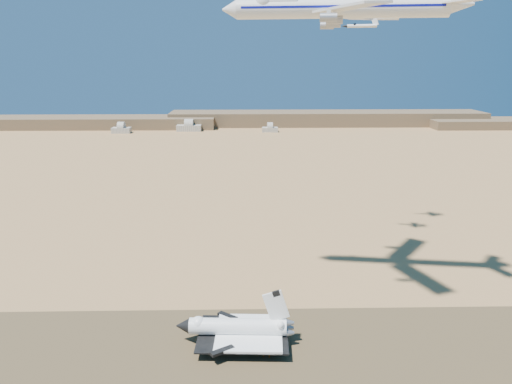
{
  "coord_description": "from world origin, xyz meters",
  "views": [
    {
      "loc": [
        8.69,
        -134.95,
        85.49
      ],
      "look_at": [
        12.02,
        8.0,
        47.54
      ],
      "focal_mm": 35.0,
      "sensor_mm": 36.0,
      "label": 1
    }
  ],
  "objects_px": {
    "shuttle": "(237,328)",
    "chase_jet_d": "(361,26)",
    "chase_jet_e": "(384,18)",
    "crew_b": "(264,354)",
    "crew_c": "(269,355)",
    "carrier_747": "(333,8)",
    "crew_a": "(257,353)"
  },
  "relations": [
    {
      "from": "shuttle",
      "to": "chase_jet_d",
      "type": "relative_size",
      "value": 2.37
    },
    {
      "from": "chase_jet_e",
      "to": "crew_b",
      "type": "bearing_deg",
      "value": -110.34
    },
    {
      "from": "chase_jet_d",
      "to": "crew_c",
      "type": "bearing_deg",
      "value": -100.39
    },
    {
      "from": "crew_c",
      "to": "crew_b",
      "type": "bearing_deg",
      "value": 2.56
    },
    {
      "from": "shuttle",
      "to": "crew_b",
      "type": "bearing_deg",
      "value": -42.24
    },
    {
      "from": "crew_b",
      "to": "crew_c",
      "type": "distance_m",
      "value": 1.81
    },
    {
      "from": "crew_b",
      "to": "carrier_747",
      "type": "bearing_deg",
      "value": -70.66
    },
    {
      "from": "carrier_747",
      "to": "crew_a",
      "type": "xyz_separation_m",
      "value": [
        -26.07,
        -42.09,
        -101.04
      ]
    },
    {
      "from": "carrier_747",
      "to": "crew_c",
      "type": "bearing_deg",
      "value": -108.92
    },
    {
      "from": "crew_a",
      "to": "chase_jet_d",
      "type": "relative_size",
      "value": 0.11
    },
    {
      "from": "crew_b",
      "to": "chase_jet_e",
      "type": "xyz_separation_m",
      "value": [
        59.52,
        110.85,
        103.2
      ]
    },
    {
      "from": "chase_jet_d",
      "to": "carrier_747",
      "type": "bearing_deg",
      "value": -98.09
    },
    {
      "from": "crew_c",
      "to": "chase_jet_e",
      "type": "relative_size",
      "value": 0.1
    },
    {
      "from": "crew_a",
      "to": "carrier_747",
      "type": "bearing_deg",
      "value": -36.91
    },
    {
      "from": "shuttle",
      "to": "carrier_747",
      "type": "height_order",
      "value": "carrier_747"
    },
    {
      "from": "crew_c",
      "to": "chase_jet_d",
      "type": "relative_size",
      "value": 0.1
    },
    {
      "from": "carrier_747",
      "to": "chase_jet_d",
      "type": "relative_size",
      "value": 5.31
    },
    {
      "from": "crew_c",
      "to": "crew_a",
      "type": "bearing_deg",
      "value": 5.52
    },
    {
      "from": "crew_b",
      "to": "chase_jet_e",
      "type": "distance_m",
      "value": 162.73
    },
    {
      "from": "crew_a",
      "to": "shuttle",
      "type": "bearing_deg",
      "value": 33.9
    },
    {
      "from": "crew_c",
      "to": "chase_jet_d",
      "type": "height_order",
      "value": "chase_jet_d"
    },
    {
      "from": "crew_a",
      "to": "chase_jet_e",
      "type": "distance_m",
      "value": 163.1
    },
    {
      "from": "chase_jet_d",
      "to": "chase_jet_e",
      "type": "bearing_deg",
      "value": 65.48
    },
    {
      "from": "crew_a",
      "to": "crew_c",
      "type": "xyz_separation_m",
      "value": [
        3.64,
        -1.08,
        -0.06
      ]
    },
    {
      "from": "shuttle",
      "to": "chase_jet_d",
      "type": "xyz_separation_m",
      "value": [
        53.13,
        85.09,
        94.78
      ]
    },
    {
      "from": "crew_a",
      "to": "chase_jet_e",
      "type": "xyz_separation_m",
      "value": [
        61.45,
        110.38,
        103.15
      ]
    },
    {
      "from": "crew_a",
      "to": "crew_b",
      "type": "distance_m",
      "value": 1.99
    },
    {
      "from": "crew_a",
      "to": "chase_jet_e",
      "type": "relative_size",
      "value": 0.11
    },
    {
      "from": "chase_jet_d",
      "to": "chase_jet_e",
      "type": "distance_m",
      "value": 23.32
    },
    {
      "from": "carrier_747",
      "to": "crew_b",
      "type": "xyz_separation_m",
      "value": [
        -24.14,
        -42.57,
        -101.09
      ]
    },
    {
      "from": "crew_b",
      "to": "crew_c",
      "type": "bearing_deg",
      "value": -150.5
    },
    {
      "from": "carrier_747",
      "to": "chase_jet_e",
      "type": "height_order",
      "value": "carrier_747"
    }
  ]
}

